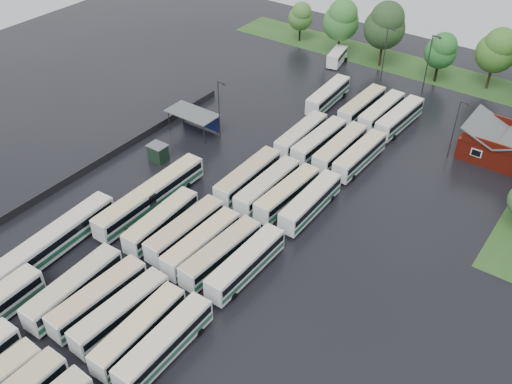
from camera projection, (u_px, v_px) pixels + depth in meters
The scene contains 43 objects.
ground at pixel (185, 251), 68.77m from camera, with size 160.00×160.00×0.00m, color black.
brick_building at pixel (499, 146), 84.08m from camera, with size 10.07×8.60×5.39m.
wash_shed at pixel (194, 115), 89.19m from camera, with size 8.20×4.20×3.58m.
utility_hut at pixel (158, 153), 83.65m from camera, with size 2.70×2.20×2.62m.
grass_strip_north at pixel (416, 68), 109.67m from camera, with size 80.00×10.00×0.01m, color #274C1B.
west_fence at pixel (107, 157), 83.91m from camera, with size 0.10×50.00×1.20m, color #2D2D30.
bus_r1c0 at pixel (74, 288), 61.49m from camera, with size 3.02×12.23×3.38m.
bus_r1c1 at pixel (98, 298), 60.45m from camera, with size 2.96×11.79×3.26m.
bus_r1c2 at pixel (121, 312), 58.94m from camera, with size 2.98×11.73×3.24m.
bus_r1c3 at pixel (139, 330), 57.02m from camera, with size 2.89×11.71×3.24m.
bus_r1c4 at pixel (165, 343), 55.72m from camera, with size 2.71×11.94×3.31m.
bus_r2c0 at pixel (161, 221), 70.50m from camera, with size 2.96×11.68×3.23m.
bus_r2c1 at pixel (185, 230), 69.17m from camera, with size 2.75×11.79×3.27m.
bus_r2c2 at pixel (202, 243), 67.30m from camera, with size 2.74×11.68×3.24m.
bus_r2c3 at pixel (221, 253), 65.93m from camera, with size 3.09×11.87×3.27m.
bus_r2c4 at pixel (246, 263), 64.56m from camera, with size 2.65×11.93×3.31m.
bus_r3c1 at pixel (248, 177), 77.88m from camera, with size 2.70×12.23×3.40m.
bus_r3c2 at pixel (268, 186), 76.16m from camera, with size 2.63×12.01×3.34m.
bus_r3c3 at pixel (287, 194), 74.99m from camera, with size 2.98×11.71×3.23m.
bus_r3c4 at pixel (310, 202), 73.53m from camera, with size 2.64×11.83×3.29m.
bus_r4c1 at pixel (301, 135), 86.63m from camera, with size 2.68×11.66×3.23m.
bus_r4c2 at pixel (319, 141), 85.20m from camera, with size 2.82×11.91×3.30m.
bus_r4c3 at pixel (340, 148), 83.64m from camera, with size 2.65×12.05×3.35m.
bus_r4c4 at pixel (360, 155), 82.20m from camera, with size 2.75×11.72×3.25m.
bus_r5c0 at pixel (328, 95), 96.93m from camera, with size 3.05×11.82×3.26m.
bus_r5c2 at pixel (362, 106), 93.93m from camera, with size 2.79×11.91×3.30m.
bus_r5c3 at pixel (381, 111), 92.48m from camera, with size 2.79×11.69×3.24m.
bus_r5c4 at pixel (399, 118), 90.77m from camera, with size 3.13×12.02×3.31m.
artic_bus_west_b at pixel (151, 196), 74.46m from camera, with size 2.65×18.17×3.37m.
artic_bus_west_c at pixel (51, 243), 67.18m from camera, with size 3.44×18.38×3.39m.
minibus at pixel (337, 57), 110.25m from camera, with size 3.43×6.49×2.69m.
tree_north_0 at pixel (301, 16), 116.87m from camera, with size 5.05×5.05×8.37m.
tree_north_1 at pixel (341, 20), 109.58m from camera, with size 6.98×6.98×11.56m.
tree_north_2 at pixel (385, 25), 105.38m from camera, with size 7.70×7.70×12.75m.
tree_north_3 at pixel (442, 50), 101.32m from camera, with size 5.74×5.74×9.51m.
tree_north_4 at pixel (498, 50), 98.32m from camera, with size 6.92×6.92×11.45m.
lamp_post_ne at pixel (456, 126), 81.79m from camera, with size 1.44×0.28×9.37m.
lamp_post_nw at pixel (219, 105), 86.41m from camera, with size 1.47×0.29×9.53m.
lamp_post_back_w at pixel (386, 51), 101.59m from camera, with size 1.57×0.31×10.21m.
lamp_post_back_e at pixel (429, 61), 97.50m from camera, with size 1.66×0.32×10.77m.
puddle_0 at pixel (16, 374), 55.04m from camera, with size 3.97×3.97×0.01m, color black.
puddle_2 at pixel (170, 218), 73.83m from camera, with size 7.15×7.15×0.01m, color black.
puddle_3 at pixel (198, 261), 67.42m from camera, with size 5.12×5.12×0.01m, color black.
Camera 1 is at (36.50, -35.82, 47.33)m, focal length 40.00 mm.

